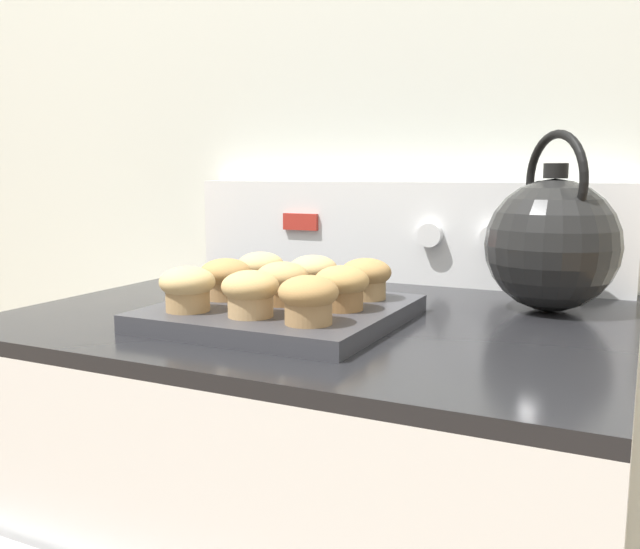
% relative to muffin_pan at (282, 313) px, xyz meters
% --- Properties ---
extents(wall_back, '(8.00, 0.05, 2.40)m').
position_rel_muffin_pan_xyz_m(wall_back, '(0.02, 0.43, 0.27)').
color(wall_back, silver).
rests_on(wall_back, ground_plane).
extents(control_panel, '(0.76, 0.07, 0.17)m').
position_rel_muffin_pan_xyz_m(control_panel, '(0.02, 0.37, 0.07)').
color(control_panel, white).
rests_on(control_panel, stove_range).
extents(muffin_pan, '(0.29, 0.29, 0.02)m').
position_rel_muffin_pan_xyz_m(muffin_pan, '(0.00, 0.00, 0.00)').
color(muffin_pan, '#38383D').
rests_on(muffin_pan, stove_range).
extents(muffin_r0_c0, '(0.07, 0.07, 0.05)m').
position_rel_muffin_pan_xyz_m(muffin_r0_c0, '(-0.08, -0.09, 0.04)').
color(muffin_r0_c0, tan).
rests_on(muffin_r0_c0, muffin_pan).
extents(muffin_r0_c1, '(0.07, 0.07, 0.05)m').
position_rel_muffin_pan_xyz_m(muffin_r0_c1, '(0.00, -0.08, 0.04)').
color(muffin_r0_c1, tan).
rests_on(muffin_r0_c1, muffin_pan).
extents(muffin_r0_c2, '(0.07, 0.07, 0.05)m').
position_rel_muffin_pan_xyz_m(muffin_r0_c2, '(0.08, -0.08, 0.04)').
color(muffin_r0_c2, '#A37A4C').
rests_on(muffin_r0_c2, muffin_pan).
extents(muffin_r1_c0, '(0.07, 0.07, 0.05)m').
position_rel_muffin_pan_xyz_m(muffin_r1_c0, '(-0.08, -0.00, 0.04)').
color(muffin_r1_c0, '#A37A4C').
rests_on(muffin_r1_c0, muffin_pan).
extents(muffin_r1_c1, '(0.07, 0.07, 0.05)m').
position_rel_muffin_pan_xyz_m(muffin_r1_c1, '(-0.00, 0.00, 0.04)').
color(muffin_r1_c1, olive).
rests_on(muffin_r1_c1, muffin_pan).
extents(muffin_r1_c2, '(0.07, 0.07, 0.05)m').
position_rel_muffin_pan_xyz_m(muffin_r1_c2, '(0.08, 0.00, 0.04)').
color(muffin_r1_c2, olive).
rests_on(muffin_r1_c2, muffin_pan).
extents(muffin_r2_c0, '(0.07, 0.07, 0.05)m').
position_rel_muffin_pan_xyz_m(muffin_r2_c0, '(-0.08, 0.08, 0.04)').
color(muffin_r2_c0, tan).
rests_on(muffin_r2_c0, muffin_pan).
extents(muffin_r2_c1, '(0.07, 0.07, 0.05)m').
position_rel_muffin_pan_xyz_m(muffin_r2_c1, '(0.00, 0.08, 0.04)').
color(muffin_r2_c1, tan).
rests_on(muffin_r2_c1, muffin_pan).
extents(muffin_r2_c2, '(0.07, 0.07, 0.05)m').
position_rel_muffin_pan_xyz_m(muffin_r2_c2, '(0.08, 0.08, 0.04)').
color(muffin_r2_c2, tan).
rests_on(muffin_r2_c2, muffin_pan).
extents(tea_kettle, '(0.18, 0.19, 0.24)m').
position_rel_muffin_pan_xyz_m(tea_kettle, '(0.29, 0.22, 0.08)').
color(tea_kettle, black).
rests_on(tea_kettle, stove_range).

